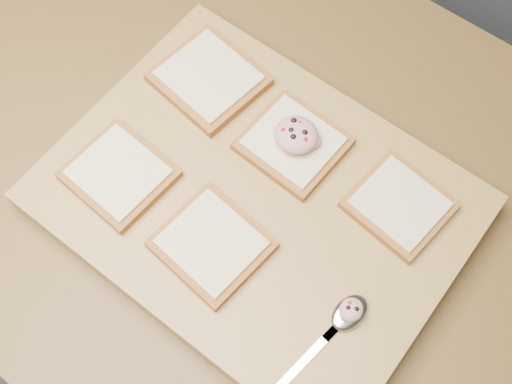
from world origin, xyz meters
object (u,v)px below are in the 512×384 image
(bread_far_center, at_px, (293,143))
(tuna_salad_dollop, at_px, (296,135))
(spoon, at_px, (342,320))
(cutting_board, at_px, (256,202))

(bread_far_center, bearing_deg, tuna_salad_dollop, 39.78)
(bread_far_center, height_order, spoon, bread_far_center)
(tuna_salad_dollop, height_order, spoon, tuna_salad_dollop)
(bread_far_center, xyz_separation_m, spoon, (0.18, -0.15, -0.00))
(bread_far_center, height_order, tuna_salad_dollop, tuna_salad_dollop)
(cutting_board, distance_m, bread_far_center, 0.09)
(tuna_salad_dollop, bearing_deg, cutting_board, -88.25)
(bread_far_center, bearing_deg, spoon, -39.87)
(cutting_board, distance_m, spoon, 0.19)
(cutting_board, xyz_separation_m, bread_far_center, (-0.01, 0.09, 0.03))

